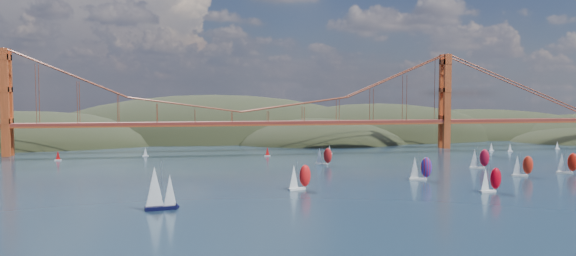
% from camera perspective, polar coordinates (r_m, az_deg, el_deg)
% --- Properties ---
extents(ground, '(1200.00, 1200.00, 0.00)m').
position_cam_1_polar(ground, '(135.11, 2.71, -10.25)').
color(ground, black).
rests_on(ground, ground).
extents(headlands, '(725.00, 225.00, 96.00)m').
position_cam_1_polar(headlands, '(415.32, 0.11, -2.63)').
color(headlands, black).
rests_on(headlands, ground).
extents(bridge, '(552.00, 12.00, 55.00)m').
position_cam_1_polar(bridge, '(309.09, -5.13, 3.53)').
color(bridge, maroon).
rests_on(bridge, ground).
extents(sloop_navy, '(9.00, 5.54, 13.53)m').
position_cam_1_polar(sloop_navy, '(159.59, -12.96, -6.01)').
color(sloop_navy, black).
rests_on(sloop_navy, ground).
extents(racer_0, '(8.42, 5.10, 9.42)m').
position_cam_1_polar(racer_0, '(187.82, 1.15, -4.96)').
color(racer_0, white).
rests_on(racer_0, ground).
extents(racer_1, '(8.07, 4.03, 9.07)m').
position_cam_1_polar(racer_1, '(194.66, 19.87, -4.92)').
color(racer_1, white).
rests_on(racer_1, ground).
extents(racer_2, '(8.13, 4.41, 9.11)m').
position_cam_1_polar(racer_2, '(236.19, 22.70, -3.52)').
color(racer_2, silver).
rests_on(racer_2, ground).
extents(racer_3, '(8.41, 4.74, 9.43)m').
position_cam_1_polar(racer_3, '(254.10, 18.85, -2.92)').
color(racer_3, silver).
rests_on(racer_3, ground).
extents(racer_4, '(8.44, 5.30, 9.43)m').
position_cam_1_polar(racer_4, '(252.08, 26.48, -3.15)').
color(racer_4, silver).
rests_on(racer_4, ground).
extents(racer_5, '(7.68, 5.67, 8.64)m').
position_cam_1_polar(racer_5, '(253.40, 3.61, -2.84)').
color(racer_5, silver).
rests_on(racer_5, ground).
extents(racer_rwb, '(8.58, 4.18, 9.66)m').
position_cam_1_polar(racer_rwb, '(214.39, 13.29, -3.96)').
color(racer_rwb, white).
rests_on(racer_rwb, ground).
extents(distant_boat_2, '(3.00, 2.00, 4.70)m').
position_cam_1_polar(distant_boat_2, '(290.84, -22.33, -2.60)').
color(distant_boat_2, silver).
rests_on(distant_boat_2, ground).
extents(distant_boat_3, '(3.00, 2.00, 4.70)m').
position_cam_1_polar(distant_boat_3, '(295.65, -14.29, -2.35)').
color(distant_boat_3, silver).
rests_on(distant_boat_3, ground).
extents(distant_boat_4, '(3.00, 2.00, 4.70)m').
position_cam_1_polar(distant_boat_4, '(333.34, 19.95, -1.80)').
color(distant_boat_4, silver).
rests_on(distant_boat_4, ground).
extents(distant_boat_5, '(3.00, 2.00, 4.70)m').
position_cam_1_polar(distant_boat_5, '(332.90, 21.62, -1.84)').
color(distant_boat_5, silver).
rests_on(distant_boat_5, ground).
extents(distant_boat_6, '(3.00, 2.00, 4.70)m').
position_cam_1_polar(distant_boat_6, '(358.71, 25.68, -1.57)').
color(distant_boat_6, silver).
rests_on(distant_boat_6, ground).
extents(distant_boat_8, '(3.00, 2.00, 4.70)m').
position_cam_1_polar(distant_boat_8, '(298.83, 4.23, -2.19)').
color(distant_boat_8, silver).
rests_on(distant_boat_8, ground).
extents(distant_boat_9, '(3.00, 2.00, 4.70)m').
position_cam_1_polar(distant_boat_9, '(287.42, -2.10, -2.41)').
color(distant_boat_9, silver).
rests_on(distant_boat_9, ground).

